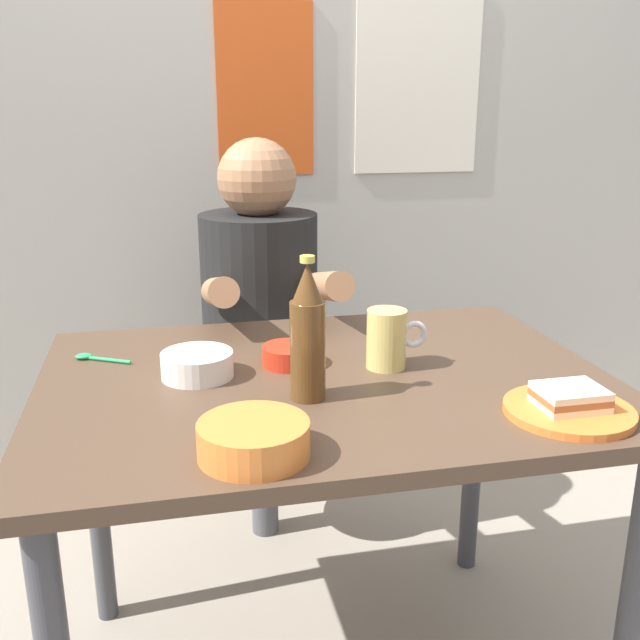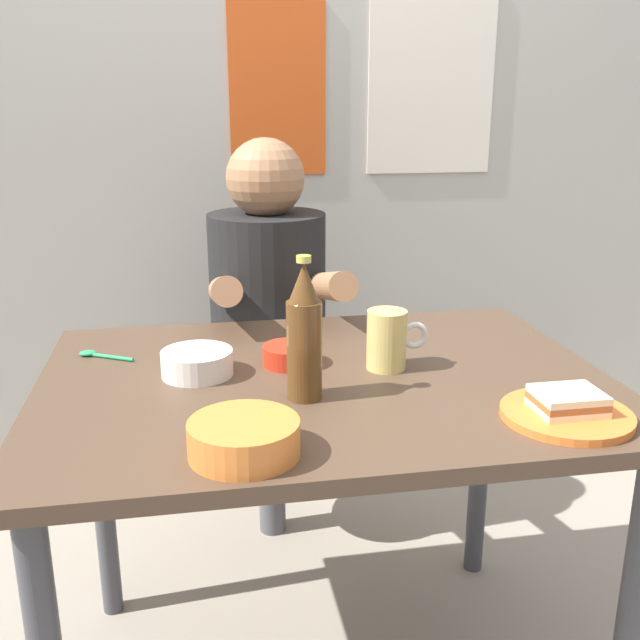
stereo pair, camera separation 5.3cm
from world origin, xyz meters
The scene contains 12 objects.
wall_back centered at (0.00, 1.05, 1.30)m, with size 4.40×0.09×2.60m.
dining_table centered at (0.00, 0.00, 0.65)m, with size 1.10×0.80×0.74m.
stool centered at (-0.04, 0.63, 0.35)m, with size 0.34×0.34×0.45m.
person_seated centered at (-0.04, 0.62, 0.77)m, with size 0.33×0.56×0.72m.
plate_orange centered at (0.37, -0.27, 0.75)m, with size 0.22×0.22×0.01m, color orange.
sandwich centered at (0.37, -0.27, 0.77)m, with size 0.11×0.09×0.04m.
beer_mug centered at (0.13, 0.02, 0.80)m, with size 0.13×0.08×0.12m.
beer_bottle centered at (-0.06, -0.10, 0.86)m, with size 0.06×0.06×0.26m.
rice_bowl_white centered at (-0.24, 0.05, 0.77)m, with size 0.14×0.14×0.05m.
soup_bowl_orange centered at (-0.18, -0.30, 0.77)m, with size 0.17×0.17×0.05m.
sauce_bowl_chili centered at (-0.06, 0.08, 0.76)m, with size 0.11×0.11×0.04m.
spoon centered at (-0.45, 0.19, 0.75)m, with size 0.12×0.07×0.01m.
Camera 2 is at (-0.24, -1.28, 1.25)m, focal length 40.04 mm.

